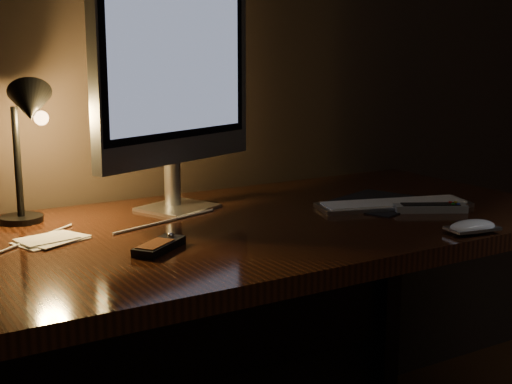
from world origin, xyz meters
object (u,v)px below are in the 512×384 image
tv_remote (430,208)px  desk_lamp (28,126)px  monitor (176,80)px  keyboard (394,204)px  desk (224,270)px  mouse (472,229)px  media_remote (159,246)px

tv_remote → desk_lamp: 0.94m
monitor → keyboard: monitor is taller
tv_remote → desk: bearing=-175.8°
mouse → desk_lamp: size_ratio=0.34×
mouse → media_remote: size_ratio=0.83×
mouse → desk: bearing=141.9°
monitor → keyboard: bearing=-50.7°
mouse → media_remote: bearing=168.7°
keyboard → media_remote: (-0.65, -0.05, 0.00)m
tv_remote → desk_lamp: bearing=-175.1°
desk_lamp → media_remote: bearing=-81.9°
desk → desk_lamp: desk_lamp is taller
desk → media_remote: media_remote is taller
keyboard → media_remote: bearing=-158.5°
media_remote → desk_lamp: 0.43m
media_remote → tv_remote: size_ratio=0.78×
mouse → tv_remote: 0.21m
monitor → media_remote: monitor is taller
tv_remote → desk_lamp: desk_lamp is taller
keyboard → desk_lamp: bearing=176.9°
monitor → desk_lamp: 0.35m
media_remote → desk_lamp: bearing=77.7°
mouse → tv_remote: (0.07, 0.20, -0.00)m
desk_lamp → mouse: bearing=-52.3°
keyboard → desk_lamp: desk_lamp is taller
desk → media_remote: bearing=-143.6°
keyboard → mouse: size_ratio=3.49×
desk → tv_remote: 0.52m
desk → monitor: monitor is taller
keyboard → media_remote: media_remote is taller
keyboard → mouse: mouse is taller
keyboard → tv_remote: size_ratio=2.24×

